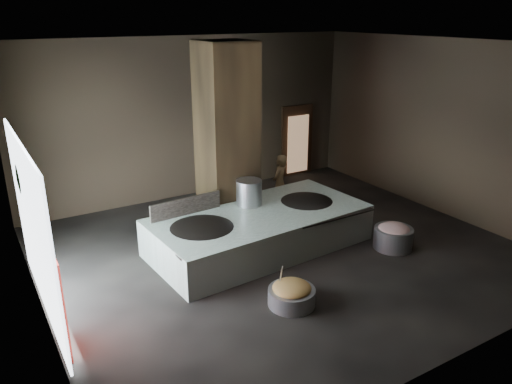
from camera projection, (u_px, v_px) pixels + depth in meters
floor at (280, 253)px, 11.31m from camera, size 10.00×9.00×0.10m
ceiling at (284, 41)px, 9.73m from camera, size 10.00×9.00×0.10m
back_wall at (192, 118)px, 14.18m from camera, size 10.00×0.10×4.50m
front_wall at (466, 232)px, 6.86m from camera, size 10.00×0.10×4.50m
left_wall at (23, 199)px, 8.06m from camera, size 0.10×9.00×4.50m
right_wall at (443, 128)px, 12.97m from camera, size 0.10×9.00×4.50m
pillar at (227, 138)px, 11.90m from camera, size 1.20×1.20×4.50m
hearth_platform at (259, 230)px, 11.33m from camera, size 5.03×2.66×0.85m
platform_cap at (260, 214)px, 11.20m from camera, size 4.78×2.30×0.03m
wok_left at (202, 231)px, 10.48m from camera, size 1.54×1.54×0.43m
wok_left_rim at (202, 228)px, 10.45m from camera, size 1.57×1.57×0.05m
wok_right at (306, 205)px, 11.92m from camera, size 1.43×1.43×0.40m
wok_right_rim at (307, 202)px, 11.90m from camera, size 1.47×1.47×0.05m
stock_pot at (249, 193)px, 11.56m from camera, size 0.60×0.60×0.64m
splash_guard at (186, 207)px, 11.03m from camera, size 1.70×0.18×0.43m
cook at (280, 183)px, 13.33m from camera, size 0.68×0.62×1.56m
veg_basin at (292, 297)px, 9.17m from camera, size 0.90×0.90×0.32m
veg_fill at (292, 288)px, 9.10m from camera, size 0.72×0.72×0.22m
ladle at (281, 277)px, 9.08m from camera, size 0.16×0.33×0.62m
meat_basin at (393, 238)px, 11.36m from camera, size 0.89×0.89×0.48m
meat_fill at (394, 230)px, 11.29m from camera, size 0.73×0.73×0.28m
doorway_near at (232, 152)px, 15.07m from camera, size 1.18×0.08×2.38m
doorway_near_glow at (238, 153)px, 15.13m from camera, size 0.88×0.04×2.08m
doorway_far at (297, 142)px, 16.24m from camera, size 1.18×0.08×2.38m
doorway_far_glow at (298, 144)px, 16.14m from camera, size 0.79×0.04×1.86m
left_opening at (34, 230)px, 8.50m from camera, size 0.04×4.20×3.10m
pavilion_sliver at (59, 302)px, 7.74m from camera, size 0.05×0.90×1.70m
tree_silhouette at (25, 178)px, 9.22m from camera, size 0.28×1.10×1.10m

